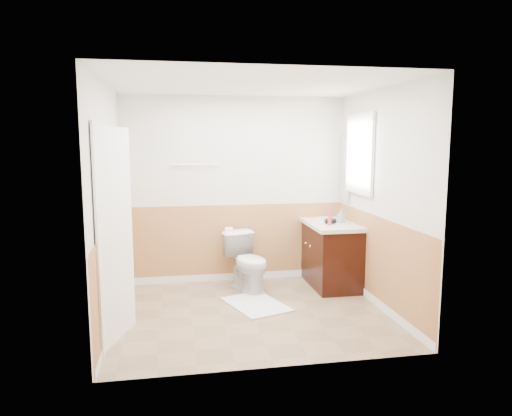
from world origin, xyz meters
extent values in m
plane|color=#8C7051|center=(0.00, 0.00, 0.00)|extent=(3.00, 3.00, 0.00)
plane|color=white|center=(0.00, 0.00, 2.50)|extent=(3.00, 3.00, 0.00)
plane|color=silver|center=(0.00, 1.30, 1.25)|extent=(3.00, 0.00, 3.00)
plane|color=silver|center=(0.00, -1.30, 1.25)|extent=(3.00, 0.00, 3.00)
plane|color=silver|center=(-1.50, 0.00, 1.25)|extent=(0.00, 3.00, 3.00)
plane|color=silver|center=(1.50, 0.00, 1.25)|extent=(0.00, 3.00, 3.00)
plane|color=#C07D4C|center=(0.00, 1.29, 0.50)|extent=(3.00, 0.00, 3.00)
plane|color=#C07D4C|center=(0.00, -1.29, 0.50)|extent=(3.00, 0.00, 3.00)
plane|color=#C07D4C|center=(-1.49, 0.00, 0.50)|extent=(0.00, 2.60, 2.60)
plane|color=#C07D4C|center=(1.49, 0.00, 0.50)|extent=(0.00, 2.60, 2.60)
imported|color=white|center=(0.10, 0.82, 0.37)|extent=(0.63, 0.82, 0.74)
cube|color=white|center=(0.10, 0.23, 0.01)|extent=(0.78, 0.94, 0.02)
cube|color=black|center=(1.21, 0.88, 0.40)|extent=(0.55, 1.10, 0.80)
sphere|color=silver|center=(0.91, 0.78, 0.55)|extent=(0.03, 0.03, 0.03)
sphere|color=silver|center=(0.91, 0.98, 0.55)|extent=(0.03, 0.03, 0.03)
cube|color=silver|center=(1.20, 0.88, 0.83)|extent=(0.60, 1.15, 0.05)
cylinder|color=white|center=(1.21, 1.03, 0.86)|extent=(0.36, 0.36, 0.02)
cylinder|color=silver|center=(1.39, 1.03, 0.92)|extent=(0.02, 0.02, 0.14)
cylinder|color=#C23251|center=(1.11, 0.62, 0.96)|extent=(0.05, 0.05, 0.22)
imported|color=#9AA2AE|center=(1.33, 0.80, 0.94)|extent=(0.11, 0.11, 0.18)
cylinder|color=black|center=(1.16, 0.74, 0.89)|extent=(0.14, 0.07, 0.07)
cylinder|color=black|center=(1.13, 0.79, 0.86)|extent=(0.03, 0.03, 0.07)
cube|color=silver|center=(1.48, 1.10, 1.55)|extent=(0.02, 0.35, 0.90)
cube|color=white|center=(1.47, 0.59, 1.75)|extent=(0.04, 0.80, 1.00)
cube|color=white|center=(1.49, 0.59, 1.75)|extent=(0.01, 0.70, 0.90)
cube|color=white|center=(-1.40, -0.45, 1.02)|extent=(0.29, 0.78, 2.04)
cube|color=white|center=(-1.48, -0.45, 1.03)|extent=(0.02, 0.92, 2.10)
sphere|color=silver|center=(-1.34, -0.12, 0.95)|extent=(0.06, 0.06, 0.06)
cylinder|color=silver|center=(-0.55, 1.25, 1.60)|extent=(0.62, 0.02, 0.02)
cylinder|color=silver|center=(-0.10, 1.23, 0.70)|extent=(0.14, 0.02, 0.02)
cylinder|color=white|center=(-0.10, 1.23, 0.70)|extent=(0.10, 0.11, 0.11)
cube|color=white|center=(-0.10, 1.23, 0.59)|extent=(0.10, 0.01, 0.16)
camera|label=1|loc=(-0.83, -4.99, 1.91)|focal=33.08mm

